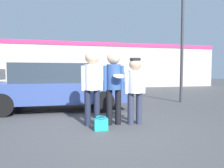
% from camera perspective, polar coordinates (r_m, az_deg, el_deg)
% --- Properties ---
extents(ground_plane, '(56.00, 56.00, 0.00)m').
position_cam_1_polar(ground_plane, '(4.87, -2.67, -11.80)').
color(ground_plane, '#3F3F42').
extents(storefront_building, '(24.00, 0.22, 3.64)m').
position_cam_1_polar(storefront_building, '(15.79, -9.85, 5.46)').
color(storefront_building, '#B2A89E').
rests_on(storefront_building, ground).
extents(person_left, '(0.52, 0.35, 1.78)m').
position_cam_1_polar(person_left, '(4.76, -5.73, 0.92)').
color(person_left, '#1E2338').
rests_on(person_left, ground).
extents(person_middle_with_frisbee, '(0.51, 0.54, 1.78)m').
position_cam_1_polar(person_middle_with_frisbee, '(4.80, 0.51, 0.97)').
color(person_middle_with_frisbee, black).
rests_on(person_middle_with_frisbee, ground).
extents(person_right, '(0.53, 0.36, 1.62)m').
position_cam_1_polar(person_right, '(4.90, 6.59, -0.22)').
color(person_right, '#2D3347').
rests_on(person_right, ground).
extents(parked_car_near, '(4.75, 1.90, 1.56)m').
position_cam_1_polar(parked_car_near, '(7.06, -15.76, -0.74)').
color(parked_car_near, '#334784').
rests_on(parked_car_near, ground).
extents(street_lamp, '(1.07, 0.35, 6.49)m').
position_cam_1_polar(street_lamp, '(9.36, 20.44, 19.43)').
color(street_lamp, '#38383D').
rests_on(street_lamp, ground).
extents(shrub, '(0.98, 0.98, 0.98)m').
position_cam_1_polar(shrub, '(15.29, -21.88, 0.24)').
color(shrub, '#2D6B33').
rests_on(shrub, ground).
extents(handbag, '(0.30, 0.23, 0.31)m').
position_cam_1_polar(handbag, '(4.46, -3.17, -11.30)').
color(handbag, teal).
rests_on(handbag, ground).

